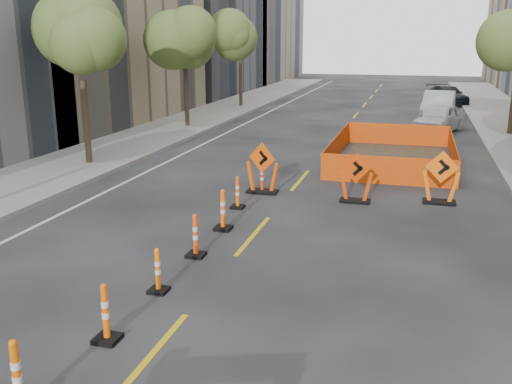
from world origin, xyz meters
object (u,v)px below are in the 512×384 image
(channelizer_4, at_px, (195,235))
(channelizer_5, at_px, (223,210))
(channelizer_7, at_px, (262,177))
(parked_car_mid, at_px, (438,105))
(channelizer_3, at_px, (158,270))
(chevron_sign_center, at_px, (356,178))
(chevron_sign_right, at_px, (441,177))
(channelizer_6, at_px, (237,192))
(parked_car_near, at_px, (439,118))
(channelizer_2, at_px, (105,313))
(parked_car_far, at_px, (447,95))
(channelizer_1, at_px, (17,376))
(chevron_sign_left, at_px, (262,168))

(channelizer_4, distance_m, channelizer_5, 1.97)
(channelizer_7, relative_size, parked_car_mid, 0.19)
(channelizer_3, relative_size, channelizer_7, 0.95)
(channelizer_4, bearing_deg, channelizer_7, 90.19)
(chevron_sign_center, bearing_deg, chevron_sign_right, -8.44)
(channelizer_4, xyz_separation_m, parked_car_mid, (5.92, 25.40, 0.32))
(chevron_sign_right, bearing_deg, chevron_sign_center, -165.49)
(channelizer_6, bearing_deg, chevron_sign_center, 26.08)
(channelizer_7, height_order, parked_car_near, parked_car_near)
(channelizer_2, relative_size, parked_car_far, 0.22)
(channelizer_7, bearing_deg, parked_car_far, 76.38)
(parked_car_mid, bearing_deg, channelizer_1, -95.90)
(channelizer_6, xyz_separation_m, chevron_sign_right, (5.74, 2.15, 0.33))
(channelizer_6, height_order, chevron_sign_right, chevron_sign_right)
(channelizer_4, distance_m, chevron_sign_right, 8.21)
(chevron_sign_right, height_order, parked_car_near, chevron_sign_right)
(chevron_sign_right, bearing_deg, channelizer_1, -113.61)
(channelizer_6, bearing_deg, channelizer_5, -83.48)
(chevron_sign_left, height_order, parked_car_far, chevron_sign_left)
(channelizer_2, height_order, parked_car_far, parked_car_far)
(channelizer_4, relative_size, parked_car_near, 0.24)
(channelizer_4, bearing_deg, parked_car_mid, 76.89)
(chevron_sign_right, bearing_deg, channelizer_2, -117.04)
(channelizer_1, xyz_separation_m, chevron_sign_left, (0.22, 11.70, 0.29))
(channelizer_6, distance_m, chevron_sign_left, 1.92)
(channelizer_3, distance_m, channelizer_6, 5.90)
(channelizer_1, height_order, parked_car_far, parked_car_far)
(parked_car_near, distance_m, parked_car_mid, 5.32)
(parked_car_near, bearing_deg, channelizer_2, -83.39)
(channelizer_6, bearing_deg, chevron_sign_left, 82.30)
(channelizer_1, height_order, parked_car_mid, parked_car_mid)
(channelizer_5, bearing_deg, chevron_sign_right, 36.74)
(channelizer_4, bearing_deg, chevron_sign_center, 61.29)
(channelizer_5, distance_m, parked_car_near, 19.03)
(channelizer_1, distance_m, channelizer_7, 11.80)
(parked_car_mid, bearing_deg, chevron_sign_right, -86.05)
(channelizer_6, xyz_separation_m, channelizer_7, (0.22, 1.97, 0.01))
(parked_car_mid, bearing_deg, channelizer_7, -101.77)
(channelizer_5, distance_m, chevron_sign_right, 6.89)
(parked_car_mid, bearing_deg, channelizer_2, -96.29)
(chevron_sign_right, bearing_deg, channelizer_3, -122.59)
(channelizer_6, bearing_deg, channelizer_1, -89.79)
(chevron_sign_center, bearing_deg, channelizer_2, -128.96)
(chevron_sign_center, distance_m, parked_car_far, 28.67)
(channelizer_1, relative_size, chevron_sign_right, 0.66)
(chevron_sign_left, height_order, parked_car_near, chevron_sign_left)
(channelizer_1, height_order, channelizer_4, channelizer_1)
(channelizer_5, bearing_deg, parked_car_mid, 75.80)
(channelizer_1, relative_size, channelizer_7, 1.10)
(channelizer_3, relative_size, parked_car_near, 0.21)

